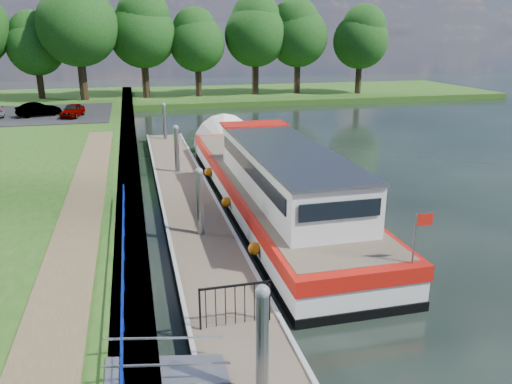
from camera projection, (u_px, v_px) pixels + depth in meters
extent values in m
cube|color=#473D2D|center=(130.00, 189.00, 24.06)|extent=(1.10, 90.00, 0.78)
cube|color=#254C15|center=(248.00, 94.00, 61.64)|extent=(60.00, 18.00, 0.60)
cube|color=brown|center=(75.00, 240.00, 17.04)|extent=(1.60, 40.00, 0.05)
cube|color=black|center=(27.00, 114.00, 43.24)|extent=(14.00, 12.00, 0.06)
cube|color=#0C2DBF|center=(122.00, 285.00, 12.60)|extent=(0.04, 18.00, 0.04)
cube|color=#0C2DBF|center=(123.00, 297.00, 12.70)|extent=(0.03, 18.00, 0.03)
cylinder|color=#0C2DBF|center=(122.00, 371.00, 9.93)|extent=(0.04, 0.04, 0.72)
cylinder|color=#0C2DBF|center=(123.00, 318.00, 11.78)|extent=(0.04, 0.04, 0.72)
cylinder|color=#0C2DBF|center=(123.00, 279.00, 13.62)|extent=(0.04, 0.04, 0.72)
cylinder|color=#0C2DBF|center=(124.00, 250.00, 15.47)|extent=(0.04, 0.04, 0.72)
cylinder|color=#0C2DBF|center=(124.00, 227.00, 17.32)|extent=(0.04, 0.04, 0.72)
cylinder|color=#0C2DBF|center=(124.00, 208.00, 19.17)|extent=(0.04, 0.04, 0.72)
cylinder|color=#0C2DBF|center=(124.00, 193.00, 21.02)|extent=(0.04, 0.04, 0.72)
cube|color=brown|center=(187.00, 199.00, 22.84)|extent=(2.50, 30.00, 0.24)
cube|color=#9EA0A3|center=(246.00, 365.00, 11.82)|extent=(2.30, 5.00, 0.30)
cube|color=#9EA0A3|center=(200.00, 237.00, 19.21)|extent=(2.30, 5.00, 0.30)
cube|color=#9EA0A3|center=(179.00, 180.00, 26.60)|extent=(2.30, 5.00, 0.30)
cube|color=#9EA0A3|center=(167.00, 148.00, 34.00)|extent=(2.30, 5.00, 0.30)
cube|color=#9EA0A3|center=(213.00, 194.00, 23.07)|extent=(0.12, 30.00, 0.06)
cube|color=#9EA0A3|center=(161.00, 198.00, 22.52)|extent=(0.12, 30.00, 0.06)
cylinder|color=gray|center=(262.00, 367.00, 10.11)|extent=(0.26, 0.26, 3.40)
sphere|color=gray|center=(262.00, 292.00, 9.59)|extent=(0.30, 0.30, 0.30)
cylinder|color=gray|center=(200.00, 216.00, 18.43)|extent=(0.26, 0.26, 3.40)
sphere|color=gray|center=(199.00, 172.00, 17.91)|extent=(0.30, 0.30, 0.30)
cylinder|color=gray|center=(177.00, 159.00, 26.75)|extent=(0.26, 0.26, 3.40)
sphere|color=gray|center=(176.00, 128.00, 26.23)|extent=(0.30, 0.30, 0.30)
cylinder|color=gray|center=(165.00, 129.00, 35.06)|extent=(0.26, 0.26, 3.40)
sphere|color=gray|center=(164.00, 105.00, 34.54)|extent=(0.30, 0.30, 0.30)
cube|color=#A5A8AD|center=(168.00, 371.00, 10.76)|extent=(2.58, 1.00, 0.43)
cube|color=#A5A8AD|center=(168.00, 365.00, 10.16)|extent=(2.58, 0.04, 0.41)
cube|color=#A5A8AD|center=(165.00, 338.00, 11.05)|extent=(2.58, 0.04, 0.41)
cube|color=black|center=(200.00, 309.00, 12.43)|extent=(0.05, 0.05, 1.15)
cube|color=black|center=(269.00, 300.00, 12.85)|extent=(0.05, 0.05, 1.15)
cube|color=black|center=(235.00, 286.00, 12.48)|extent=(1.85, 0.05, 0.05)
cube|color=black|center=(206.00, 308.00, 12.47)|extent=(0.02, 0.02, 1.10)
cube|color=black|center=(216.00, 307.00, 12.53)|extent=(0.02, 0.02, 1.10)
cube|color=black|center=(225.00, 306.00, 12.58)|extent=(0.02, 0.02, 1.10)
cube|color=black|center=(235.00, 305.00, 12.64)|extent=(0.02, 0.02, 1.10)
cube|color=black|center=(245.00, 303.00, 12.70)|extent=(0.02, 0.02, 1.10)
cube|color=black|center=(254.00, 302.00, 12.76)|extent=(0.02, 0.02, 1.10)
cube|color=black|center=(264.00, 301.00, 12.82)|extent=(0.02, 0.02, 1.10)
cube|color=black|center=(268.00, 204.00, 22.96)|extent=(4.00, 20.00, 0.55)
cube|color=silver|center=(268.00, 192.00, 22.77)|extent=(3.96, 19.90, 0.65)
cube|color=red|center=(268.00, 180.00, 22.60)|extent=(4.04, 20.00, 0.48)
cube|color=brown|center=(268.00, 175.00, 22.53)|extent=(3.68, 19.20, 0.04)
cone|color=silver|center=(226.00, 146.00, 32.41)|extent=(4.00, 1.50, 4.00)
cube|color=silver|center=(285.00, 171.00, 19.95)|extent=(3.00, 11.00, 1.75)
cube|color=gray|center=(285.00, 148.00, 19.67)|extent=(3.10, 11.20, 0.10)
cube|color=black|center=(248.00, 167.00, 19.52)|extent=(0.04, 10.00, 0.55)
cube|color=black|center=(321.00, 162.00, 20.23)|extent=(0.04, 10.00, 0.55)
cube|color=black|center=(252.00, 137.00, 25.00)|extent=(2.60, 0.04, 0.55)
cube|color=black|center=(341.00, 210.00, 14.75)|extent=(2.60, 0.04, 0.55)
cube|color=red|center=(254.00, 124.00, 24.45)|extent=(3.20, 1.60, 0.06)
cylinder|color=gray|center=(414.00, 239.00, 13.69)|extent=(0.05, 0.05, 1.50)
cube|color=red|center=(425.00, 220.00, 13.58)|extent=(0.50, 0.02, 0.35)
sphere|color=orange|center=(255.00, 249.00, 16.73)|extent=(0.44, 0.44, 0.44)
sphere|color=orange|center=(227.00, 202.00, 21.35)|extent=(0.44, 0.44, 0.44)
sphere|color=orange|center=(209.00, 172.00, 25.97)|extent=(0.44, 0.44, 0.44)
imported|color=#594C47|center=(281.00, 199.00, 16.50)|extent=(0.63, 0.74, 1.72)
cylinder|color=#332316|center=(41.00, 85.00, 53.69)|extent=(0.70, 0.70, 3.10)
sphere|color=#123911|center=(36.00, 47.00, 52.48)|extent=(5.85, 5.85, 5.85)
sphere|color=#123911|center=(32.00, 33.00, 52.15)|extent=(4.65, 4.65, 4.65)
cylinder|color=#332316|center=(83.00, 81.00, 52.25)|extent=(0.84, 0.84, 4.29)
sphere|color=#123911|center=(77.00, 26.00, 50.58)|extent=(8.10, 8.10, 8.10)
sphere|color=#123911|center=(76.00, 5.00, 50.11)|extent=(6.44, 6.44, 6.44)
cylinder|color=#332316|center=(146.00, 80.00, 55.66)|extent=(0.79, 0.79, 3.83)
sphere|color=#123911|center=(143.00, 34.00, 54.17)|extent=(7.24, 7.24, 7.24)
sphere|color=#123911|center=(143.00, 17.00, 53.45)|extent=(5.75, 5.75, 5.75)
cylinder|color=#332316|center=(199.00, 82.00, 56.87)|extent=(0.72, 0.72, 3.26)
sphere|color=#123911|center=(197.00, 44.00, 55.60)|extent=(6.16, 6.16, 6.16)
sphere|color=#123911|center=(195.00, 29.00, 55.31)|extent=(4.89, 4.89, 4.89)
cylinder|color=#332316|center=(255.00, 78.00, 58.61)|extent=(0.78, 0.78, 3.77)
sphere|color=#123911|center=(255.00, 35.00, 57.15)|extent=(7.13, 7.13, 7.13)
sphere|color=#123911|center=(256.00, 19.00, 56.85)|extent=(5.66, 5.66, 5.66)
cylinder|color=#332316|center=(297.00, 78.00, 59.84)|extent=(0.77, 0.77, 3.65)
sphere|color=#123911|center=(298.00, 37.00, 58.42)|extent=(6.89, 6.89, 6.89)
sphere|color=#123911|center=(296.00, 22.00, 57.83)|extent=(5.47, 5.47, 5.47)
cylinder|color=#332316|center=(358.00, 79.00, 59.78)|extent=(0.74, 0.74, 3.41)
sphere|color=#123911|center=(361.00, 41.00, 58.46)|extent=(6.43, 6.43, 6.43)
sphere|color=#123911|center=(364.00, 26.00, 57.82)|extent=(5.11, 5.11, 5.11)
imported|color=#999999|center=(73.00, 110.00, 41.62)|extent=(2.01, 3.47, 1.11)
imported|color=#999999|center=(38.00, 109.00, 41.97)|extent=(3.69, 2.48, 1.15)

